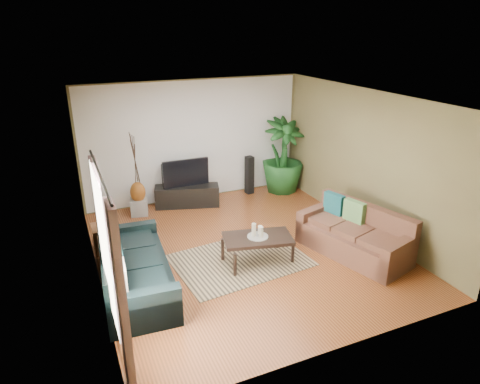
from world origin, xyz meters
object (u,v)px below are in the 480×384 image
coffee_table (258,249)px  speaker_right (249,175)px  sofa_left (135,264)px  vase (138,192)px  speaker_left (168,186)px  potted_plant (283,156)px  side_table (106,238)px  sofa_right (354,232)px  television (186,173)px  tv_stand (187,196)px  pedestal (139,207)px

coffee_table → speaker_right: (1.20, 2.94, 0.22)m
sofa_left → vase: 2.79m
speaker_left → potted_plant: bearing=-22.6°
speaker_left → side_table: 2.14m
sofa_right → speaker_right: 3.40m
sofa_left → television: bearing=-26.5°
sofa_left → coffee_table: sofa_left is taller
tv_stand → side_table: side_table is taller
speaker_left → speaker_right: 1.97m
sofa_left → potted_plant: potted_plant is taller
sofa_left → tv_stand: 3.23m
coffee_table → potted_plant: (1.98, 2.77, 0.65)m
sofa_left → tv_stand: sofa_left is taller
tv_stand → sofa_left: bearing=-104.2°
sofa_right → tv_stand: size_ratio=1.39×
television → pedestal: (-1.07, -0.06, -0.59)m
sofa_right → sofa_left: bearing=-113.1°
television → speaker_right: 1.62m
speaker_left → potted_plant: size_ratio=0.56×
coffee_table → television: (-0.39, 2.81, 0.53)m
pedestal → side_table: 1.56m
sofa_right → vase: size_ratio=4.36×
potted_plant → pedestal: potted_plant is taller
sofa_left → sofa_right: same height
speaker_right → pedestal: bearing=176.5°
coffee_table → speaker_right: size_ratio=1.26×
coffee_table → vase: bearing=131.3°
speaker_right → pedestal: (-2.66, -0.19, -0.28)m
tv_stand → speaker_right: speaker_right is taller
speaker_left → tv_stand: bearing=-37.9°
speaker_left → side_table: bearing=-155.6°
speaker_right → potted_plant: (0.78, -0.17, 0.43)m
sofa_right → coffee_table: sofa_right is taller
pedestal → side_table: bearing=-122.4°
coffee_table → speaker_right: bearing=81.2°
sofa_right → potted_plant: bearing=157.8°
speaker_left → side_table: speaker_left is taller
television → pedestal: size_ratio=2.95×
sofa_right → tv_stand: sofa_right is taller
sofa_right → speaker_right: (-0.44, 3.37, 0.03)m
vase → side_table: bearing=-122.4°
potted_plant → speaker_left: bearing=177.0°
coffee_table → vase: (-1.46, 2.75, 0.27)m
coffee_table → speaker_left: 3.02m
coffee_table → pedestal: size_ratio=3.29×
vase → sofa_right: bearing=-45.8°
sofa_right → side_table: (-3.94, 1.87, -0.19)m
sofa_right → speaker_left: 4.12m
speaker_right → sofa_right: bearing=-90.0°
tv_stand → vase: (-1.07, -0.04, 0.27)m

